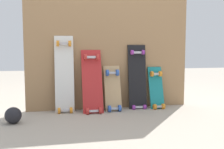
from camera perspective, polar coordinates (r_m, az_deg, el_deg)
name	(u,v)px	position (r m, az deg, el deg)	size (l,w,h in m)	color
ground_plane	(111,109)	(2.96, -0.28, -7.70)	(12.00, 12.00, 0.00)	#A89E8E
plywood_wall_panel	(109,32)	(2.96, -0.57, 9.43)	(1.88, 0.04, 1.76)	#99724C
skateboard_white	(64,77)	(2.82, -10.57, -0.55)	(0.20, 0.18, 0.89)	silver
skateboard_red	(92,84)	(2.79, -4.42, -2.11)	(0.22, 0.28, 0.74)	#B22626
skateboard_natural	(113,91)	(2.87, 0.21, -3.65)	(0.19, 0.22, 0.56)	tan
skateboard_black	(137,80)	(2.97, 5.69, -1.17)	(0.21, 0.17, 0.80)	black
skateboard_teal	(157,90)	(3.03, 9.91, -3.50)	(0.17, 0.21, 0.54)	#197A7F
rubber_ball	(13,115)	(2.55, -21.19, -8.49)	(0.15, 0.15, 0.15)	black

